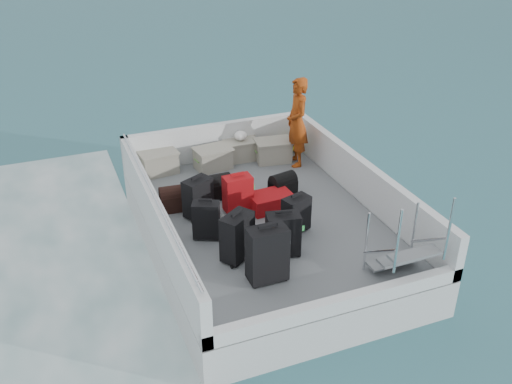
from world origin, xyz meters
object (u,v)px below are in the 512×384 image
at_px(suitcase_4, 237,237).
at_px(crate_2, 241,150).
at_px(suitcase_6, 283,235).
at_px(suitcase_7, 296,215).
at_px(suitcase_2, 198,198).
at_px(suitcase_5, 238,194).
at_px(crate_3, 273,151).
at_px(suitcase_3, 267,255).
at_px(passenger, 297,122).
at_px(crate_0, 159,163).
at_px(suitcase_1, 206,221).
at_px(suitcase_8, 270,201).
at_px(crate_1, 213,159).

bearing_deg(suitcase_4, crate_2, 34.42).
height_order(suitcase_6, suitcase_7, suitcase_6).
bearing_deg(suitcase_2, suitcase_7, -65.38).
xyz_separation_m(suitcase_5, crate_3, (1.28, 1.56, -0.11)).
bearing_deg(crate_2, suitcase_7, -92.75).
bearing_deg(suitcase_3, suitcase_6, 47.16).
relative_size(suitcase_4, passenger, 0.42).
bearing_deg(crate_2, suitcase_5, -111.64).
height_order(suitcase_3, crate_0, suitcase_3).
bearing_deg(suitcase_6, suitcase_1, 149.76).
bearing_deg(suitcase_2, suitcase_3, -106.05).
relative_size(suitcase_6, suitcase_8, 0.95).
height_order(crate_1, passenger, passenger).
distance_m(suitcase_1, crate_1, 2.39).
distance_m(suitcase_5, crate_0, 2.05).
xyz_separation_m(suitcase_6, passenger, (1.46, 2.67, 0.51)).
bearing_deg(suitcase_7, suitcase_6, -148.62).
relative_size(suitcase_6, crate_0, 1.01).
height_order(suitcase_3, suitcase_5, suitcase_3).
bearing_deg(passenger, suitcase_3, -23.63).
bearing_deg(suitcase_2, suitcase_4, -109.46).
bearing_deg(suitcase_3, suitcase_2, 101.06).
xyz_separation_m(suitcase_6, suitcase_8, (0.35, 1.27, -0.19)).
bearing_deg(suitcase_5, suitcase_2, 170.56).
height_order(suitcase_3, passenger, passenger).
distance_m(suitcase_2, suitcase_8, 1.19).
bearing_deg(passenger, crate_0, -95.48).
bearing_deg(suitcase_8, suitcase_4, 135.86).
height_order(suitcase_1, crate_1, suitcase_1).
xyz_separation_m(suitcase_7, crate_3, (0.68, 2.46, -0.10)).
relative_size(suitcase_3, crate_2, 1.30).
bearing_deg(passenger, suitcase_8, -31.03).
height_order(suitcase_8, crate_2, crate_2).
bearing_deg(crate_3, suitcase_1, -132.91).
bearing_deg(crate_0, suitcase_1, -86.31).
bearing_deg(suitcase_5, suitcase_7, -57.92).
height_order(suitcase_7, suitcase_8, suitcase_7).
xyz_separation_m(suitcase_5, crate_1, (0.12, 1.66, -0.12)).
height_order(crate_1, crate_2, crate_1).
bearing_deg(suitcase_1, suitcase_5, 62.66).
bearing_deg(suitcase_1, crate_3, 70.38).
relative_size(suitcase_6, crate_3, 1.01).
bearing_deg(crate_3, crate_2, 151.65).
distance_m(crate_3, passenger, 0.78).
xyz_separation_m(suitcase_1, suitcase_7, (1.31, -0.32, -0.01)).
bearing_deg(suitcase_6, suitcase_5, 109.52).
xyz_separation_m(suitcase_1, suitcase_8, (1.22, 0.46, -0.16)).
distance_m(suitcase_2, crate_1, 1.75).
height_order(suitcase_4, suitcase_7, suitcase_4).
height_order(crate_2, crate_3, crate_3).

